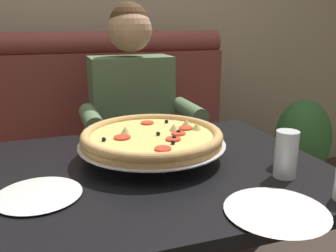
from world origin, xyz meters
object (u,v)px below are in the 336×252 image
(diner_main, at_px, (137,122))
(plate_near_left, at_px, (276,209))
(booth_bench, at_px, (109,165))
(potted_plant, at_px, (302,146))
(shaker_oregano, at_px, (285,151))
(dining_table, at_px, (152,195))
(drinking_glass, at_px, (286,157))
(pizza, at_px, (152,137))
(plate_near_right, at_px, (38,193))

(diner_main, relative_size, plate_near_left, 5.05)
(booth_bench, xyz_separation_m, potted_plant, (1.28, -0.05, -0.01))
(shaker_oregano, bearing_deg, dining_table, 164.18)
(diner_main, height_order, plate_near_left, diner_main)
(diner_main, bearing_deg, drinking_glass, -73.45)
(plate_near_left, bearing_deg, booth_bench, 99.09)
(booth_bench, xyz_separation_m, pizza, (0.02, -0.82, 0.41))
(diner_main, bearing_deg, potted_plant, 10.38)
(booth_bench, bearing_deg, diner_main, -68.38)
(booth_bench, relative_size, dining_table, 1.41)
(plate_near_left, height_order, plate_near_right, same)
(dining_table, xyz_separation_m, diner_main, (0.11, 0.63, 0.07))
(pizza, distance_m, potted_plant, 1.54)
(booth_bench, distance_m, diner_main, 0.42)
(plate_near_left, relative_size, potted_plant, 0.36)
(diner_main, height_order, plate_near_right, diner_main)
(dining_table, height_order, pizza, pizza)
(diner_main, relative_size, pizza, 2.60)
(dining_table, xyz_separation_m, drinking_glass, (0.35, -0.20, 0.16))
(plate_near_left, bearing_deg, plate_near_right, 153.21)
(booth_bench, xyz_separation_m, diner_main, (0.11, -0.27, 0.31))
(drinking_glass, bearing_deg, shaker_oregano, 54.45)
(dining_table, distance_m, shaker_oregano, 0.45)
(plate_near_right, bearing_deg, pizza, 25.58)
(pizza, height_order, drinking_glass, drinking_glass)
(plate_near_left, relative_size, plate_near_right, 1.12)
(dining_table, bearing_deg, plate_near_left, -61.36)
(booth_bench, distance_m, plate_near_right, 1.11)
(dining_table, height_order, shaker_oregano, shaker_oregano)
(potted_plant, bearing_deg, shaker_oregano, -132.35)
(dining_table, bearing_deg, drinking_glass, -29.30)
(booth_bench, height_order, dining_table, booth_bench)
(booth_bench, distance_m, potted_plant, 1.29)
(dining_table, xyz_separation_m, potted_plant, (1.28, 0.85, -0.25))
(dining_table, height_order, plate_near_left, plate_near_left)
(drinking_glass, bearing_deg, dining_table, 150.70)
(dining_table, relative_size, diner_main, 0.86)
(dining_table, xyz_separation_m, plate_near_left, (0.20, -0.37, 0.11))
(diner_main, relative_size, potted_plant, 1.82)
(plate_near_left, bearing_deg, drinking_glass, 49.51)
(dining_table, xyz_separation_m, pizza, (0.02, 0.08, 0.17))
(shaker_oregano, height_order, plate_near_right, shaker_oregano)
(plate_near_right, bearing_deg, plate_near_left, -26.79)
(pizza, bearing_deg, plate_near_left, -68.26)
(booth_bench, bearing_deg, plate_near_right, -108.91)
(shaker_oregano, xyz_separation_m, potted_plant, (0.88, 0.96, -0.40))
(dining_table, relative_size, drinking_glass, 7.81)
(potted_plant, bearing_deg, diner_main, -169.62)
(pizza, height_order, potted_plant, pizza)
(diner_main, relative_size, drinking_glass, 9.04)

